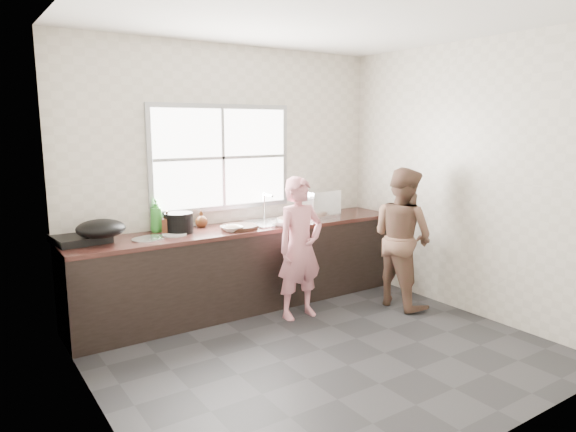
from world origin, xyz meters
TOP-DOWN VIEW (x-y plane):
  - floor at (0.00, 0.00)m, footprint 3.60×3.20m
  - ceiling at (0.00, 0.00)m, footprint 3.60×3.20m
  - wall_back at (0.00, 1.60)m, footprint 3.60×0.01m
  - wall_left at (-1.80, 0.00)m, footprint 0.01×3.20m
  - wall_right at (1.80, 0.00)m, footprint 0.01×3.20m
  - wall_front at (0.00, -1.60)m, footprint 3.60×0.01m
  - cabinet at (0.00, 1.29)m, footprint 3.60×0.62m
  - countertop at (0.00, 1.29)m, footprint 3.60×0.64m
  - sink at (0.35, 1.29)m, footprint 0.55×0.45m
  - faucet at (0.35, 1.49)m, footprint 0.02×0.02m
  - window_frame at (-0.10, 1.59)m, footprint 1.60×0.05m
  - window_glazing at (-0.10, 1.57)m, footprint 1.50×0.01m
  - woman at (0.30, 0.74)m, footprint 0.48×0.31m
  - person_side at (1.38, 0.42)m, footprint 0.57×0.72m
  - cutting_board at (-0.12, 1.20)m, footprint 0.38×0.38m
  - cleaver at (-0.24, 1.21)m, footprint 0.20×0.16m
  - bowl_mince at (-0.24, 1.14)m, footprint 0.22×0.22m
  - bowl_crabs at (0.40, 1.08)m, footprint 0.22×0.22m
  - bowl_held at (0.29, 1.08)m, footprint 0.26×0.26m
  - black_pot at (-0.69, 1.35)m, footprint 0.29×0.29m
  - plate_food at (-0.77, 1.28)m, footprint 0.24×0.24m
  - bottle_green at (-0.85, 1.52)m, footprint 0.16×0.16m
  - bottle_brown_tall at (-0.81, 1.36)m, footprint 0.12×0.12m
  - bottle_brown_short at (-0.40, 1.49)m, footprint 0.16×0.16m
  - glass_jar at (-0.77, 1.52)m, footprint 0.07×0.07m
  - burner at (-1.58, 1.47)m, footprint 0.48×0.48m
  - wok at (-1.44, 1.28)m, footprint 0.51×0.51m
  - dish_rack at (0.93, 1.27)m, footprint 0.44×0.33m
  - pot_lid_left at (-1.06, 1.22)m, footprint 0.29×0.29m
  - pot_lid_right at (-0.99, 1.25)m, footprint 0.26×0.26m

SIDE VIEW (x-z plane):
  - floor at x=0.00m, z-range -0.01..0.00m
  - cabinet at x=0.00m, z-range 0.00..0.82m
  - woman at x=0.30m, z-range 0.00..1.31m
  - person_side at x=1.38m, z-range 0.00..1.46m
  - countertop at x=0.00m, z-range 0.82..0.86m
  - sink at x=0.35m, z-range 0.85..0.88m
  - pot_lid_right at x=-0.99m, z-range 0.86..0.87m
  - pot_lid_left at x=-1.06m, z-range 0.86..0.87m
  - plate_food at x=-0.77m, z-range 0.86..0.88m
  - cutting_board at x=-0.12m, z-range 0.86..0.90m
  - bowl_mince at x=-0.24m, z-range 0.86..0.91m
  - bowl_crabs at x=0.40m, z-range 0.86..0.92m
  - burner at x=-1.58m, z-range 0.86..0.93m
  - bowl_held at x=0.29m, z-range 0.86..0.93m
  - cleaver at x=-0.24m, z-range 0.90..0.91m
  - glass_jar at x=-0.77m, z-range 0.86..0.95m
  - bottle_brown_short at x=-0.40m, z-range 0.86..1.01m
  - black_pot at x=-0.69m, z-range 0.86..1.06m
  - bottle_brown_tall at x=-0.81m, z-range 0.86..1.07m
  - wok at x=-1.44m, z-range 0.92..1.08m
  - faucet at x=0.35m, z-range 0.86..1.16m
  - dish_rack at x=0.93m, z-range 0.86..1.17m
  - bottle_green at x=-0.85m, z-range 0.86..1.19m
  - wall_back at x=0.00m, z-range 0.00..2.70m
  - wall_left at x=-1.80m, z-range 0.00..2.70m
  - wall_right at x=1.80m, z-range 0.00..2.70m
  - wall_front at x=0.00m, z-range 0.00..2.70m
  - window_glazing at x=-0.10m, z-range 1.05..2.05m
  - window_frame at x=-0.10m, z-range 1.00..2.10m
  - ceiling at x=0.00m, z-range 2.70..2.71m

